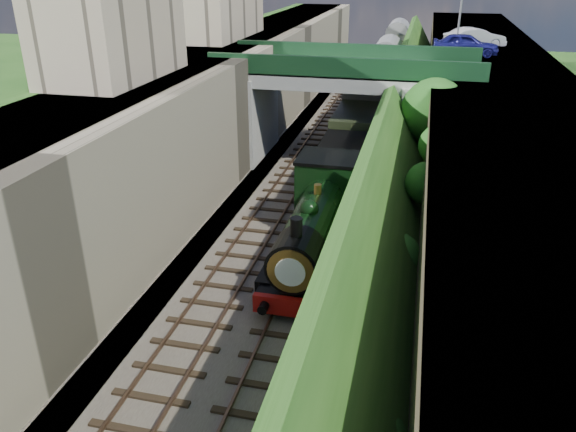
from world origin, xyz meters
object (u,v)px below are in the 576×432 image
Objects in this scene: lamppost at (462,2)px; tender at (341,173)px; tree at (436,114)px; locomotive at (316,225)px; car_blue at (466,44)px; car_silver at (475,38)px; road_bridge at (354,102)px.

lamppost is 1.00× the size of tender.
tree is 11.03m from locomotive.
tree is at bearing -95.96° from lamppost.
tender is (-0.00, 7.36, -0.27)m from locomotive.
lamppost is 3.10m from car_blue.
lamppost is 17.29m from tender.
car_blue reaches higher than car_silver.
locomotive is 1.70× the size of tender.
road_bridge is 2.67× the size of lamppost.
car_blue is 15.04m from tender.
locomotive is (-6.43, -19.85, -5.11)m from car_blue.
tree is (4.97, -4.08, 0.57)m from road_bridge.
car_blue is 3.94m from car_silver.
locomotive is at bearing 137.69° from car_silver.
tender is (-6.43, -12.49, -5.38)m from car_blue.
tree is 1.49× the size of car_silver.
lamppost reaches higher than locomotive.
locomotive is (-4.71, -9.59, -2.75)m from tree.
lamppost is 1.37× the size of car_blue.
car_silver is 25.31m from locomotive.
lamppost is at bearing 84.04° from tree.
car_blue is at bearing -74.15° from lamppost.
road_bridge is 3.64× the size of car_blue.
tree is 10.67m from car_blue.
tree is at bearing -39.38° from road_bridge.
tender is (0.26, -6.30, -2.46)m from road_bridge.
car_blue is 21.48m from locomotive.
locomotive is (0.26, -13.67, -2.18)m from road_bridge.
road_bridge reaches higher than tree.
car_blue is at bearing 42.77° from road_bridge.
car_blue reaches higher than tender.
car_silver is at bearing -13.20° from car_blue.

